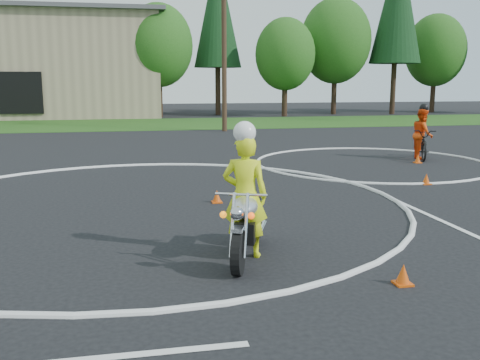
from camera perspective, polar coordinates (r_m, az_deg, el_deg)
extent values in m
plane|color=black|center=(9.71, -9.99, -6.61)|extent=(120.00, 120.00, 0.00)
cube|color=#1E4714|center=(36.40, -11.10, 5.86)|extent=(120.00, 10.00, 0.02)
torus|color=silver|center=(12.61, -10.35, -2.61)|extent=(12.12, 12.12, 0.12)
torus|color=silver|center=(19.32, 13.79, 1.80)|extent=(8.10, 8.10, 0.10)
cylinder|color=black|center=(7.95, -0.19, -7.75)|extent=(0.37, 0.69, 0.68)
cylinder|color=black|center=(9.46, 1.39, -4.76)|extent=(0.37, 0.69, 0.68)
cube|color=black|center=(8.73, 0.72, -5.31)|extent=(0.52, 0.70, 0.34)
ellipsoid|color=silver|center=(8.40, 0.50, -2.89)|extent=(0.64, 0.82, 0.32)
cube|color=black|center=(8.96, 1.05, -2.34)|extent=(0.52, 0.74, 0.11)
cylinder|color=silver|center=(7.94, -0.82, -4.78)|extent=(0.19, 0.40, 0.91)
cylinder|color=silver|center=(7.91, 0.65, -4.84)|extent=(0.19, 0.40, 0.91)
cube|color=silver|center=(7.83, -0.22, -5.27)|extent=(0.24, 0.29, 0.06)
cylinder|color=silver|center=(8.01, 0.14, -1.55)|extent=(0.76, 0.32, 0.04)
sphere|color=silver|center=(7.67, -0.33, -3.57)|extent=(0.20, 0.20, 0.20)
sphere|color=orange|center=(7.74, -1.80, -3.72)|extent=(0.10, 0.10, 0.10)
sphere|color=#FF4D0C|center=(7.67, 1.20, -3.84)|extent=(0.10, 0.10, 0.10)
cylinder|color=silver|center=(9.17, 2.27, -5.27)|extent=(0.40, 0.88, 0.09)
imported|color=#E3F319|center=(8.63, 0.54, -1.71)|extent=(0.86, 0.71, 2.01)
sphere|color=white|center=(8.42, 0.50, 5.09)|extent=(0.36, 0.36, 0.36)
imported|color=black|center=(20.78, 18.81, 3.66)|extent=(1.45, 2.25, 1.11)
imported|color=#E9430C|center=(20.74, 18.87, 4.67)|extent=(0.98, 1.09, 1.86)
sphere|color=black|center=(20.68, 19.03, 7.30)|extent=(0.32, 0.32, 0.32)
cone|color=#DA4C0B|center=(15.74, 19.25, 0.10)|extent=(0.22, 0.22, 0.30)
cube|color=#DA4C0B|center=(15.77, 19.22, -0.38)|extent=(0.24, 0.24, 0.03)
cone|color=#DA4C0B|center=(7.98, 17.01, -9.60)|extent=(0.22, 0.22, 0.30)
cube|color=#DA4C0B|center=(8.03, 16.95, -10.51)|extent=(0.24, 0.24, 0.03)
cone|color=#DA4C0B|center=(19.77, 18.43, 2.17)|extent=(0.22, 0.22, 0.30)
cube|color=#DA4C0B|center=(19.79, 18.41, 1.78)|extent=(0.24, 0.24, 0.03)
cone|color=#DA4C0B|center=(12.64, -2.48, -1.75)|extent=(0.22, 0.22, 0.30)
cube|color=#DA4C0B|center=(12.67, -2.48, -2.35)|extent=(0.24, 0.24, 0.03)
cube|color=black|center=(41.94, -22.36, 8.59)|extent=(3.00, 0.16, 3.00)
cylinder|color=#382619|center=(43.36, -8.56, 8.79)|extent=(0.44, 0.44, 3.24)
ellipsoid|color=#1E5116|center=(43.43, -8.71, 14.02)|extent=(5.40, 5.40, 6.48)
cylinder|color=#382619|center=(45.86, -2.37, 9.43)|extent=(0.44, 0.44, 3.96)
cone|color=black|center=(46.21, -2.43, 17.71)|extent=(3.96, 3.96, 9.35)
cylinder|color=#382619|center=(44.02, 4.77, 8.66)|extent=(0.44, 0.44, 2.88)
ellipsoid|color=#1E5116|center=(44.05, 4.85, 13.24)|extent=(4.80, 4.80, 5.76)
cylinder|color=#382619|center=(47.50, 9.99, 9.10)|extent=(0.44, 0.44, 3.60)
ellipsoid|color=#1E5116|center=(47.61, 10.16, 14.40)|extent=(6.00, 6.00, 7.20)
cylinder|color=#382619|center=(48.63, 16.01, 9.31)|extent=(0.44, 0.44, 4.32)
cone|color=black|center=(49.07, 16.45, 17.81)|extent=(4.32, 4.32, 10.20)
cylinder|color=#382619|center=(52.82, 19.86, 8.58)|extent=(0.44, 0.44, 3.24)
ellipsoid|color=#1E5116|center=(52.87, 20.13, 12.86)|extent=(5.40, 5.40, 6.48)
cylinder|color=#382619|center=(44.35, -13.84, 8.41)|extent=(0.44, 0.44, 2.88)
ellipsoid|color=#1E5116|center=(44.38, -14.05, 12.95)|extent=(4.80, 4.80, 5.76)
cylinder|color=#473321|center=(30.80, -1.71, 14.54)|extent=(0.28, 0.28, 10.00)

